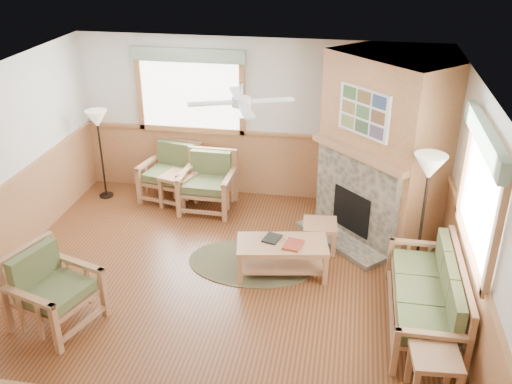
% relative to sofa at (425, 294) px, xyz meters
% --- Properties ---
extents(floor, '(6.00, 6.00, 0.01)m').
position_rel_sofa_xyz_m(floor, '(-2.55, 0.19, -0.44)').
color(floor, brown).
rests_on(floor, ground).
extents(ceiling, '(6.00, 6.00, 0.01)m').
position_rel_sofa_xyz_m(ceiling, '(-2.55, 0.19, 2.27)').
color(ceiling, white).
rests_on(ceiling, floor).
extents(wall_back, '(6.00, 0.02, 2.70)m').
position_rel_sofa_xyz_m(wall_back, '(-2.55, 3.19, 0.92)').
color(wall_back, white).
rests_on(wall_back, floor).
extents(wall_front, '(6.00, 0.02, 2.70)m').
position_rel_sofa_xyz_m(wall_front, '(-2.55, -2.81, 0.92)').
color(wall_front, white).
rests_on(wall_front, floor).
extents(wall_right, '(0.02, 6.00, 2.70)m').
position_rel_sofa_xyz_m(wall_right, '(0.45, 0.19, 0.92)').
color(wall_right, white).
rests_on(wall_right, floor).
extents(wainscot, '(6.00, 6.00, 1.10)m').
position_rel_sofa_xyz_m(wainscot, '(-2.55, 0.19, 0.12)').
color(wainscot, '#AE7547').
rests_on(wainscot, floor).
extents(fireplace, '(3.11, 3.11, 2.70)m').
position_rel_sofa_xyz_m(fireplace, '(-0.50, 2.24, 0.92)').
color(fireplace, '#AE7547').
rests_on(fireplace, floor).
extents(window_back, '(1.90, 0.16, 1.50)m').
position_rel_sofa_xyz_m(window_back, '(-3.65, 3.15, 2.10)').
color(window_back, white).
rests_on(window_back, wall_back).
extents(window_right, '(0.16, 1.90, 1.50)m').
position_rel_sofa_xyz_m(window_right, '(0.41, -0.01, 2.10)').
color(window_right, white).
rests_on(window_right, wall_right).
extents(ceiling_fan, '(1.59, 1.59, 0.36)m').
position_rel_sofa_xyz_m(ceiling_fan, '(-2.25, 0.49, 2.23)').
color(ceiling_fan, white).
rests_on(ceiling_fan, ceiling).
extents(sofa, '(1.89, 0.78, 0.87)m').
position_rel_sofa_xyz_m(sofa, '(0.00, 0.00, 0.00)').
color(sofa, '#AA784F').
rests_on(sofa, floor).
extents(armchair_back_left, '(0.99, 0.99, 0.94)m').
position_rel_sofa_xyz_m(armchair_back_left, '(-3.96, 2.74, 0.04)').
color(armchair_back_left, '#AA784F').
rests_on(armchair_back_left, floor).
extents(armchair_back_right, '(0.85, 0.85, 0.93)m').
position_rel_sofa_xyz_m(armchair_back_right, '(-3.24, 2.47, 0.03)').
color(armchair_back_right, '#AA784F').
rests_on(armchair_back_right, floor).
extents(armchair_left, '(1.06, 1.06, 0.95)m').
position_rel_sofa_xyz_m(armchair_left, '(-4.25, -0.73, 0.04)').
color(armchair_left, '#AA784F').
rests_on(armchair_left, floor).
extents(coffee_table, '(1.29, 0.80, 0.48)m').
position_rel_sofa_xyz_m(coffee_table, '(-1.77, 0.78, -0.19)').
color(coffee_table, '#AA784F').
rests_on(coffee_table, floor).
extents(end_table_chairs, '(0.62, 0.60, 0.56)m').
position_rel_sofa_xyz_m(end_table_chairs, '(-3.74, 2.49, -0.15)').
color(end_table_chairs, '#AA784F').
rests_on(end_table_chairs, floor).
extents(end_table_sofa, '(0.51, 0.50, 0.54)m').
position_rel_sofa_xyz_m(end_table_sofa, '(0.00, -1.16, -0.17)').
color(end_table_sofa, '#AA784F').
rests_on(end_table_sofa, floor).
extents(footstool, '(0.52, 0.52, 0.42)m').
position_rel_sofa_xyz_m(footstool, '(-1.32, 1.52, -0.23)').
color(footstool, '#AA784F').
rests_on(footstool, floor).
extents(braided_rug, '(2.28, 2.28, 0.01)m').
position_rel_sofa_xyz_m(braided_rug, '(-2.22, 0.96, -0.43)').
color(braided_rug, brown).
rests_on(braided_rug, floor).
extents(floor_lamp_left, '(0.36, 0.36, 1.56)m').
position_rel_sofa_xyz_m(floor_lamp_left, '(-5.10, 2.62, 0.34)').
color(floor_lamp_left, black).
rests_on(floor_lamp_left, floor).
extents(floor_lamp_right, '(0.46, 0.46, 1.79)m').
position_rel_sofa_xyz_m(floor_lamp_right, '(0.00, 1.00, 0.46)').
color(floor_lamp_right, black).
rests_on(floor_lamp_right, floor).
extents(book_red, '(0.28, 0.34, 0.03)m').
position_rel_sofa_xyz_m(book_red, '(-1.62, 0.73, 0.08)').
color(book_red, maroon).
rests_on(book_red, coffee_table).
extents(book_dark, '(0.26, 0.31, 0.02)m').
position_rel_sofa_xyz_m(book_dark, '(-1.92, 0.85, 0.07)').
color(book_dark, black).
rests_on(book_dark, coffee_table).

